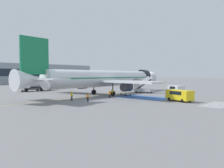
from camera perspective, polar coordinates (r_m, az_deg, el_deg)
ground_plane at (r=52.85m, az=-2.23°, el=-2.81°), size 600.00×600.00×0.00m
apron_leadline_yellow at (r=53.70m, az=-1.19°, el=-2.72°), size 78.97×6.76×0.01m
apron_stand_patch_blue at (r=46.78m, az=8.14°, el=-3.51°), size 6.68×11.68×0.01m
apron_walkway_bar_0 at (r=36.00m, az=24.13°, el=-5.50°), size 0.44×3.60×0.01m
apron_walkway_bar_1 at (r=37.12m, az=24.76°, el=-5.27°), size 0.44×3.60×0.01m
apron_walkway_bar_2 at (r=38.25m, az=25.35°, el=-5.06°), size 0.44×3.60×0.01m
apron_walkway_bar_3 at (r=39.38m, az=25.91°, el=-4.86°), size 0.44×3.60×0.01m
apron_walkway_bar_4 at (r=40.52m, az=26.43°, el=-4.67°), size 0.44×3.60×0.01m
apron_walkway_bar_5 at (r=41.66m, az=26.92°, el=-4.49°), size 0.44×3.60×0.01m
airliner at (r=53.01m, az=-1.63°, el=1.47°), size 45.46×32.91×11.40m
boarding_stairs_forward at (r=58.90m, az=8.28°, el=-1.26°), size 2.59×5.37×4.51m
fuel_tanker at (r=68.38m, az=-19.07°, el=-0.25°), size 10.30×2.77×3.51m
service_van_0 at (r=55.53m, az=16.38°, el=-1.31°), size 4.04×4.89×2.17m
service_van_1 at (r=41.44m, az=17.19°, el=-2.64°), size 3.42×5.45×2.07m
baggage_cart at (r=51.52m, az=3.56°, el=-2.66°), size 2.21×2.93×0.87m
ground_crew_0 at (r=39.40m, az=-6.38°, el=-3.30°), size 0.48×0.46×1.60m
ground_crew_1 at (r=45.23m, az=-0.63°, el=-2.54°), size 0.44×0.25×1.60m
ground_crew_2 at (r=48.79m, az=0.06°, el=-2.08°), size 0.45×0.48×1.73m
ground_crew_3 at (r=41.63m, az=-10.49°, el=-2.89°), size 0.48×0.44×1.74m
terminal_building at (r=130.52m, az=-22.36°, el=2.53°), size 87.58×12.10×10.84m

